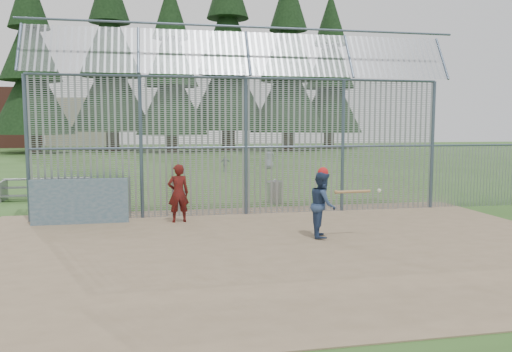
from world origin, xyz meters
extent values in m
plane|color=#2D511E|center=(0.00, 0.00, 0.00)|extent=(120.00, 120.00, 0.00)
cube|color=#756047|center=(0.00, -0.50, 0.01)|extent=(14.00, 10.00, 0.02)
cube|color=#38566B|center=(-4.60, 2.90, 0.62)|extent=(2.50, 0.12, 1.20)
imported|color=navy|center=(1.22, 0.13, 0.79)|extent=(0.76, 0.87, 1.55)
imported|color=maroon|center=(-2.02, 2.64, 0.81)|extent=(0.61, 0.44, 1.58)
imported|color=gray|center=(4.19, 18.79, 0.72)|extent=(0.77, 0.57, 1.44)
imported|color=slate|center=(1.21, 16.80, 0.49)|extent=(0.60, 0.30, 0.98)
sphere|color=red|center=(1.22, 0.13, 1.55)|extent=(0.25, 0.25, 0.25)
cylinder|color=#AA7F4C|center=(1.92, -0.02, 1.10)|extent=(0.85, 0.12, 0.07)
sphere|color=#AA7F4C|center=(1.49, -0.02, 1.10)|extent=(0.09, 0.09, 0.09)
sphere|color=white|center=(2.49, -0.18, 1.13)|extent=(0.09, 0.09, 0.09)
cylinder|color=gray|center=(1.34, 5.44, 0.35)|extent=(0.52, 0.52, 0.70)
cylinder|color=#9EA0A5|center=(1.34, 5.44, 0.72)|extent=(0.56, 0.56, 0.05)
sphere|color=#9EA0A5|center=(1.34, 5.44, 0.77)|extent=(0.10, 0.10, 0.10)
cube|color=gray|center=(-6.47, 7.52, 0.20)|extent=(3.00, 0.25, 0.05)
cube|color=slate|center=(-6.47, 7.87, 0.45)|extent=(3.00, 0.25, 0.05)
cube|color=slate|center=(-6.47, 8.22, 0.70)|extent=(3.00, 0.25, 0.05)
cube|color=slate|center=(-7.87, 7.87, 0.35)|extent=(0.06, 0.90, 0.70)
cube|color=slate|center=(-5.07, 7.87, 0.35)|extent=(0.06, 0.90, 0.70)
cylinder|color=#47566B|center=(-6.00, 3.50, 2.00)|extent=(0.10, 0.10, 4.00)
cylinder|color=#47566B|center=(-3.00, 3.50, 2.00)|extent=(0.10, 0.10, 4.00)
cylinder|color=#47566B|center=(0.00, 3.50, 2.00)|extent=(0.10, 0.10, 4.00)
cylinder|color=#47566B|center=(3.00, 3.50, 2.00)|extent=(0.10, 0.10, 4.00)
cylinder|color=#47566B|center=(6.00, 3.50, 2.00)|extent=(0.10, 0.10, 4.00)
cylinder|color=#47566B|center=(0.00, 3.50, 4.00)|extent=(12.00, 0.07, 0.07)
cylinder|color=#47566B|center=(0.00, 3.50, 2.00)|extent=(12.00, 0.06, 0.06)
cube|color=gray|center=(0.00, 3.50, 2.00)|extent=(12.00, 0.02, 4.00)
cube|color=gray|center=(0.00, 3.12, 4.65)|extent=(12.00, 0.77, 1.31)
cylinder|color=#47566B|center=(6.00, 3.50, 1.00)|extent=(0.08, 0.08, 2.00)
cylinder|color=#332319|center=(-14.00, 40.00, 1.53)|extent=(1.19, 1.19, 3.06)
cone|color=black|center=(-14.00, 40.00, 10.20)|extent=(7.48, 7.48, 13.94)
cylinder|color=#332319|center=(-7.00, 43.00, 1.71)|extent=(1.33, 1.33, 3.42)
cone|color=black|center=(-7.00, 43.00, 11.40)|extent=(8.36, 8.36, 15.58)
cylinder|color=#332319|center=(-1.00, 39.00, 1.44)|extent=(1.12, 1.12, 2.88)
cone|color=black|center=(-1.00, 39.00, 9.60)|extent=(7.04, 7.04, 13.12)
cylinder|color=#332319|center=(5.00, 42.00, 1.80)|extent=(1.40, 1.40, 3.60)
cone|color=black|center=(5.00, 42.00, 12.00)|extent=(8.80, 8.80, 16.40)
cylinder|color=#332319|center=(11.00, 40.00, 1.62)|extent=(1.26, 1.26, 3.24)
cone|color=black|center=(11.00, 40.00, 10.80)|extent=(7.92, 7.92, 14.76)
cylinder|color=#332319|center=(17.00, 44.00, 1.53)|extent=(1.19, 1.19, 3.06)
cone|color=black|center=(17.00, 44.00, 10.20)|extent=(7.48, 7.48, 13.94)
cube|color=#B2A58C|center=(-12.00, 58.00, 3.00)|extent=(8.00, 7.00, 6.00)
camera|label=1|loc=(-2.58, -10.88, 2.64)|focal=35.00mm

